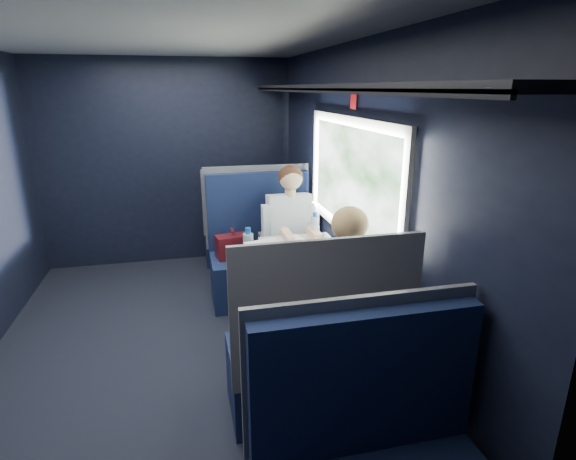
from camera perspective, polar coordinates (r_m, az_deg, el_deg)
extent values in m
cube|color=black|center=(3.73, -14.10, -15.13)|extent=(2.80, 4.20, 0.01)
cube|color=black|center=(3.50, 8.81, 3.74)|extent=(0.10, 4.20, 2.30)
cube|color=black|center=(5.37, -14.92, 8.17)|extent=(2.80, 0.10, 2.30)
cube|color=black|center=(1.31, -18.59, -22.76)|extent=(2.80, 0.10, 2.30)
cube|color=silver|center=(3.18, -17.53, 23.61)|extent=(2.80, 4.20, 0.10)
cube|color=beige|center=(3.38, 8.13, 13.51)|extent=(0.03, 1.84, 0.07)
cube|color=beige|center=(3.55, 7.54, -0.31)|extent=(0.03, 1.84, 0.07)
cube|color=beige|center=(2.65, 14.59, 2.69)|extent=(0.03, 0.07, 0.78)
cube|color=beige|center=(4.27, 3.58, 8.72)|extent=(0.03, 0.07, 0.78)
cube|color=black|center=(3.32, 5.64, 17.58)|extent=(0.36, 4.10, 0.04)
cube|color=black|center=(3.27, 2.68, 17.29)|extent=(0.02, 4.10, 0.03)
cube|color=red|center=(3.38, 8.30, 15.96)|extent=(0.01, 0.10, 0.12)
cylinder|color=#54565E|center=(3.62, -0.31, -9.12)|extent=(0.08, 0.08, 0.70)
cube|color=beige|center=(3.51, 2.55, -3.40)|extent=(0.62, 1.00, 0.04)
cube|color=black|center=(4.36, -3.00, -6.12)|extent=(1.00, 0.50, 0.45)
cube|color=black|center=(4.44, -3.82, 2.53)|extent=(1.00, 0.10, 0.75)
cube|color=#54565E|center=(4.48, -3.95, 3.02)|extent=(1.04, 0.03, 0.82)
cube|color=#54565E|center=(4.19, -2.95, -2.31)|extent=(0.06, 0.40, 0.20)
cube|color=#4F1118|center=(4.24, -7.01, -2.06)|extent=(0.33, 0.22, 0.22)
cylinder|color=#4F1118|center=(4.19, -7.09, -0.08)|extent=(0.05, 0.13, 0.03)
cylinder|color=silver|center=(4.13, -5.05, -2.21)|extent=(0.10, 0.10, 0.26)
cylinder|color=#1756AD|center=(4.08, -5.11, -0.10)|extent=(0.05, 0.05, 0.06)
cube|color=black|center=(3.03, 2.58, -17.78)|extent=(1.00, 0.50, 0.45)
cube|color=black|center=(2.47, 4.68, -10.30)|extent=(1.00, 0.10, 0.75)
cube|color=#54565E|center=(2.41, 5.10, -10.37)|extent=(1.04, 0.03, 0.82)
cube|color=#54565E|center=(2.89, 2.39, -11.97)|extent=(0.06, 0.40, 0.20)
cube|color=black|center=(5.37, -5.11, -1.49)|extent=(1.00, 0.40, 0.45)
cube|color=black|center=(4.99, -4.89, 3.66)|extent=(1.00, 0.10, 0.66)
cube|color=#54565E|center=(4.93, -4.80, 3.74)|extent=(1.04, 0.03, 0.72)
cube|color=black|center=(2.05, 9.68, -18.49)|extent=(1.00, 0.10, 0.66)
cube|color=#54565E|center=(2.08, 9.10, -17.20)|extent=(1.04, 0.03, 0.72)
cube|color=black|center=(4.16, 0.67, -2.72)|extent=(0.36, 0.44, 0.16)
cube|color=black|center=(4.10, 1.33, -7.66)|extent=(0.32, 0.12, 0.45)
cube|color=silver|center=(4.23, 0.16, 1.19)|extent=(0.40, 0.29, 0.53)
cylinder|color=#D8A88C|center=(4.12, 0.29, 4.77)|extent=(0.10, 0.10, 0.06)
sphere|color=#D8A88C|center=(4.08, 0.36, 6.56)|extent=(0.21, 0.21, 0.21)
sphere|color=#382114|center=(4.09, 0.31, 6.80)|extent=(0.22, 0.22, 0.22)
cube|color=silver|center=(4.15, -2.67, 0.84)|extent=(0.09, 0.12, 0.34)
cube|color=silver|center=(4.25, 3.17, 1.23)|extent=(0.09, 0.12, 0.34)
cube|color=black|center=(3.05, 6.55, -10.88)|extent=(0.36, 0.44, 0.16)
cube|color=black|center=(3.36, 5.19, -13.89)|extent=(0.32, 0.12, 0.45)
cube|color=black|center=(2.80, 7.83, -7.89)|extent=(0.40, 0.29, 0.53)
cylinder|color=#D8A88C|center=(2.73, 7.77, -2.22)|extent=(0.10, 0.10, 0.06)
sphere|color=#D8A88C|center=(2.70, 7.74, 0.61)|extent=(0.21, 0.21, 0.21)
sphere|color=tan|center=(2.68, 7.87, 0.83)|extent=(0.22, 0.22, 0.22)
cube|color=black|center=(2.77, 3.23, -8.05)|extent=(0.09, 0.12, 0.34)
cube|color=black|center=(2.91, 11.62, -7.04)|extent=(0.09, 0.12, 0.34)
cube|color=tan|center=(2.70, 8.38, -6.11)|extent=(0.26, 0.07, 0.36)
cube|color=white|center=(3.55, 0.24, -2.72)|extent=(0.67, 0.83, 0.01)
cube|color=silver|center=(3.63, 6.18, -2.30)|extent=(0.26, 0.34, 0.02)
cube|color=silver|center=(3.63, 8.01, -0.28)|extent=(0.02, 0.33, 0.23)
cube|color=black|center=(3.62, 7.90, -0.29)|extent=(0.01, 0.29, 0.18)
cylinder|color=silver|center=(3.88, 3.43, 0.42)|extent=(0.07, 0.07, 0.18)
cylinder|color=#1756AD|center=(3.85, 3.46, 2.01)|extent=(0.04, 0.04, 0.04)
cylinder|color=white|center=(3.92, 3.51, -0.14)|extent=(0.07, 0.07, 0.09)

